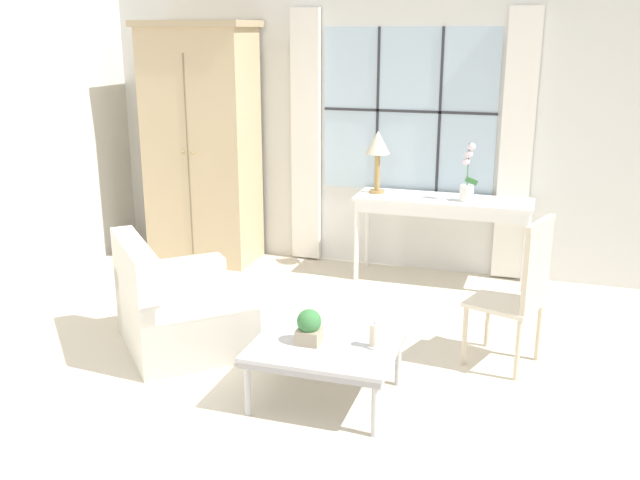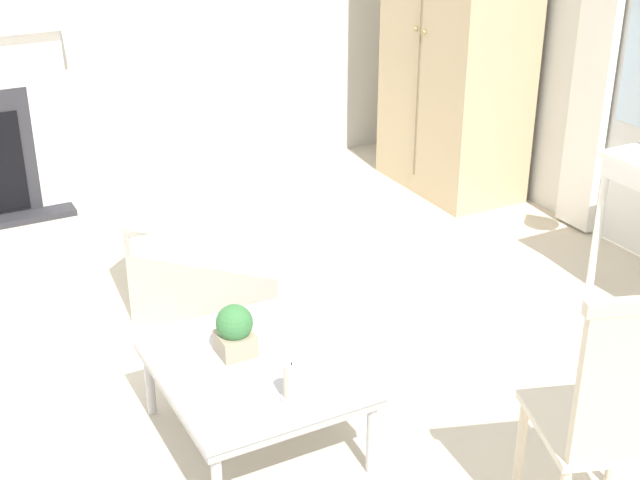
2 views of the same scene
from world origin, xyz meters
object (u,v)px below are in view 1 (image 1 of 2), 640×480
at_px(potted_plant_small, 309,327).
at_px(pillar_candle, 374,336).
at_px(table_lamp, 378,146).
at_px(side_chair_wooden, 521,287).
at_px(armoire, 202,144).
at_px(armchair_upholstered, 180,312).
at_px(console_table, 443,207).
at_px(coffee_table, 326,349).
at_px(potted_orchid, 467,182).

height_order(potted_plant_small, pillar_candle, potted_plant_small).
distance_m(table_lamp, side_chair_wooden, 2.24).
bearing_deg(potted_plant_small, armoire, 128.20).
relative_size(potted_plant_small, pillar_candle, 1.34).
distance_m(potted_plant_small, pillar_candle, 0.40).
xyz_separation_m(armchair_upholstered, side_chair_wooden, (2.36, 0.40, 0.32)).
height_order(console_table, armchair_upholstered, armchair_upholstered).
xyz_separation_m(side_chair_wooden, potted_plant_small, (-1.20, -0.87, -0.09)).
height_order(console_table, coffee_table, console_table).
xyz_separation_m(armoire, side_chair_wooden, (3.13, -1.57, -0.58)).
xyz_separation_m(coffee_table, potted_plant_small, (-0.10, -0.04, 0.15)).
distance_m(armchair_upholstered, side_chair_wooden, 2.41).
relative_size(table_lamp, armchair_upholstered, 0.45).
height_order(armoire, table_lamp, armoire).
height_order(armchair_upholstered, coffee_table, armchair_upholstered).
bearing_deg(side_chair_wooden, armchair_upholstered, -170.36).
xyz_separation_m(table_lamp, pillar_candle, (0.57, -2.45, -0.76)).
bearing_deg(pillar_candle, console_table, 88.87).
distance_m(armoire, coffee_table, 3.25).
height_order(armoire, console_table, armoire).
bearing_deg(coffee_table, potted_plant_small, -159.67).
bearing_deg(potted_plant_small, table_lamp, 94.09).
bearing_deg(side_chair_wooden, armoire, 153.29).
xyz_separation_m(armoire, potted_plant_small, (1.92, -2.44, -0.67)).
distance_m(armchair_upholstered, potted_plant_small, 1.27).
bearing_deg(potted_plant_small, coffee_table, 20.33).
distance_m(console_table, armchair_upholstered, 2.60).
distance_m(potted_orchid, coffee_table, 2.52).
relative_size(armoire, coffee_table, 2.64).
bearing_deg(potted_orchid, pillar_candle, -96.20).
distance_m(side_chair_wooden, pillar_candle, 1.15).
relative_size(armoire, pillar_candle, 14.19).
height_order(armoire, pillar_candle, armoire).
height_order(armoire, potted_plant_small, armoire).
relative_size(table_lamp, pillar_candle, 3.51).
relative_size(potted_orchid, pillar_candle, 3.15).
xyz_separation_m(potted_orchid, coffee_table, (-0.55, -2.38, -0.62)).
distance_m(console_table, pillar_candle, 2.43).
xyz_separation_m(armoire, pillar_candle, (2.32, -2.38, -0.71)).
xyz_separation_m(armoire, armchair_upholstered, (0.77, -1.97, -0.90)).
relative_size(armoire, console_table, 1.48).
bearing_deg(potted_orchid, side_chair_wooden, -70.40).
bearing_deg(side_chair_wooden, pillar_candle, -134.97).
xyz_separation_m(armoire, potted_orchid, (2.57, -0.02, -0.21)).
height_order(table_lamp, armchair_upholstered, table_lamp).
bearing_deg(pillar_candle, side_chair_wooden, 45.03).
relative_size(armchair_upholstered, potted_plant_small, 5.77).
bearing_deg(side_chair_wooden, table_lamp, 130.17).
bearing_deg(potted_orchid, coffee_table, -103.10).
bearing_deg(potted_plant_small, pillar_candle, 8.80).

